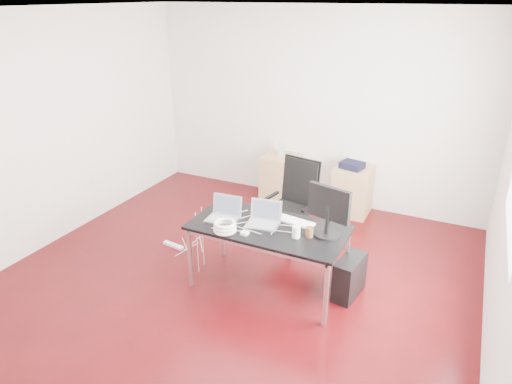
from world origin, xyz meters
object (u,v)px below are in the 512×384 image
at_px(filing_cabinet_left, 281,178).
at_px(pc_tower, 349,277).
at_px(desk, 268,231).
at_px(filing_cabinet_right, 352,190).
at_px(office_chair, 294,200).

bearing_deg(filing_cabinet_left, pc_tower, -50.43).
bearing_deg(desk, filing_cabinet_right, 81.36).
bearing_deg(pc_tower, filing_cabinet_left, 138.24).
bearing_deg(filing_cabinet_right, filing_cabinet_left, 180.00).
relative_size(filing_cabinet_left, filing_cabinet_right, 1.00).
height_order(filing_cabinet_left, filing_cabinet_right, same).
distance_m(filing_cabinet_right, pc_tower, 2.01).
distance_m(desk, filing_cabinet_left, 2.33).
relative_size(desk, filing_cabinet_right, 2.29).
bearing_deg(pc_tower, filing_cabinet_right, 113.05).
relative_size(office_chair, filing_cabinet_left, 1.54).
height_order(desk, filing_cabinet_right, desk).
bearing_deg(filing_cabinet_left, desk, -70.24).
bearing_deg(desk, pc_tower, 15.16).
bearing_deg(office_chair, desk, -73.50).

